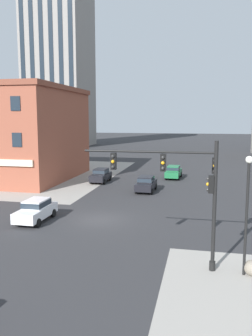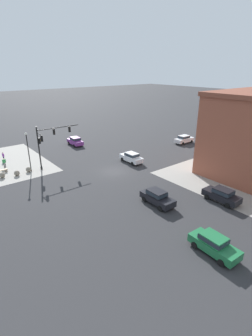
{
  "view_description": "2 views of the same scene",
  "coord_description": "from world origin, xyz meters",
  "px_view_note": "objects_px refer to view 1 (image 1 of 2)",
  "views": [
    {
      "loc": [
        7.72,
        -25.68,
        7.93
      ],
      "look_at": [
        1.44,
        3.23,
        3.71
      ],
      "focal_mm": 37.45,
      "sensor_mm": 36.0,
      "label": 1
    },
    {
      "loc": [
        21.15,
        29.84,
        15.0
      ],
      "look_at": [
        1.92,
        5.56,
        2.72
      ],
      "focal_mm": 27.25,
      "sensor_mm": 36.0,
      "label": 2
    }
  ],
  "objects_px": {
    "street_lamp_corner_near": "(247,203)",
    "car_cross_westbound": "(174,171)",
    "car_main_southbound_near": "(101,175)",
    "car_parked_curb": "(36,209)",
    "traffic_signal_main": "(189,185)",
    "bollard_sphere_curb_a": "(252,268)",
    "car_main_southbound_far": "(146,183)"
  },
  "relations": [
    {
      "from": "car_main_southbound_far",
      "to": "car_cross_westbound",
      "type": "relative_size",
      "value": 0.99
    },
    {
      "from": "car_main_southbound_far",
      "to": "traffic_signal_main",
      "type": "bearing_deg",
      "value": -74.61
    },
    {
      "from": "car_main_southbound_near",
      "to": "car_parked_curb",
      "type": "distance_m",
      "value": 17.15
    },
    {
      "from": "traffic_signal_main",
      "to": "bollard_sphere_curb_a",
      "type": "bearing_deg",
      "value": -6.67
    },
    {
      "from": "traffic_signal_main",
      "to": "car_parked_curb",
      "type": "bearing_deg",
      "value": 152.66
    },
    {
      "from": "car_cross_westbound",
      "to": "car_parked_curb",
      "type": "distance_m",
      "value": 23.58
    },
    {
      "from": "street_lamp_corner_near",
      "to": "car_cross_westbound",
      "type": "distance_m",
      "value": 29.09
    },
    {
      "from": "car_main_southbound_far",
      "to": "car_cross_westbound",
      "type": "bearing_deg",
      "value": 76.18
    },
    {
      "from": "car_main_southbound_near",
      "to": "car_cross_westbound",
      "type": "height_order",
      "value": "same"
    },
    {
      "from": "bollard_sphere_curb_a",
      "to": "traffic_signal_main",
      "type": "bearing_deg",
      "value": 173.33
    },
    {
      "from": "street_lamp_corner_near",
      "to": "car_parked_curb",
      "type": "relative_size",
      "value": 1.39
    },
    {
      "from": "traffic_signal_main",
      "to": "car_main_southbound_near",
      "type": "relative_size",
      "value": 1.61
    },
    {
      "from": "car_main_southbound_far",
      "to": "car_parked_curb",
      "type": "bearing_deg",
      "value": -117.42
    },
    {
      "from": "car_cross_westbound",
      "to": "car_parked_curb",
      "type": "height_order",
      "value": "same"
    },
    {
      "from": "street_lamp_corner_near",
      "to": "car_parked_curb",
      "type": "bearing_deg",
      "value": 156.17
    },
    {
      "from": "street_lamp_corner_near",
      "to": "car_main_southbound_near",
      "type": "height_order",
      "value": "street_lamp_corner_near"
    },
    {
      "from": "car_main_southbound_near",
      "to": "car_parked_curb",
      "type": "xyz_separation_m",
      "value": [
        -0.19,
        -17.15,
        0.0
      ]
    },
    {
      "from": "car_main_southbound_far",
      "to": "car_cross_westbound",
      "type": "height_order",
      "value": "same"
    },
    {
      "from": "car_cross_westbound",
      "to": "car_main_southbound_near",
      "type": "bearing_deg",
      "value": -151.51
    },
    {
      "from": "car_main_southbound_near",
      "to": "car_parked_curb",
      "type": "relative_size",
      "value": 1.0
    },
    {
      "from": "car_main_southbound_near",
      "to": "car_main_southbound_far",
      "type": "relative_size",
      "value": 0.99
    },
    {
      "from": "car_main_southbound_near",
      "to": "traffic_signal_main",
      "type": "bearing_deg",
      "value": -63.45
    },
    {
      "from": "street_lamp_corner_near",
      "to": "car_main_southbound_far",
      "type": "bearing_deg",
      "value": 112.8
    },
    {
      "from": "car_parked_curb",
      "to": "car_cross_westbound",
      "type": "bearing_deg",
      "value": 67.94
    },
    {
      "from": "traffic_signal_main",
      "to": "car_main_southbound_far",
      "type": "bearing_deg",
      "value": 105.39
    },
    {
      "from": "car_main_southbound_far",
      "to": "car_parked_curb",
      "type": "relative_size",
      "value": 1.01
    },
    {
      "from": "traffic_signal_main",
      "to": "bollard_sphere_curb_a",
      "type": "relative_size",
      "value": 8.87
    },
    {
      "from": "street_lamp_corner_near",
      "to": "car_parked_curb",
      "type": "xyz_separation_m",
      "value": [
        -14.72,
        6.5,
        -2.85
      ]
    },
    {
      "from": "car_main_southbound_near",
      "to": "bollard_sphere_curb_a",
      "type": "bearing_deg",
      "value": -57.76
    },
    {
      "from": "traffic_signal_main",
      "to": "car_main_southbound_far",
      "type": "height_order",
      "value": "traffic_signal_main"
    },
    {
      "from": "bollard_sphere_curb_a",
      "to": "car_main_southbound_near",
      "type": "height_order",
      "value": "car_main_southbound_near"
    },
    {
      "from": "bollard_sphere_curb_a",
      "to": "car_main_southbound_near",
      "type": "relative_size",
      "value": 0.18
    }
  ]
}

